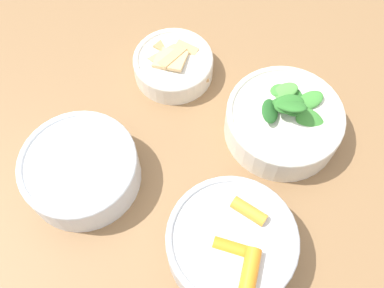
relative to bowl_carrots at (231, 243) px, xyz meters
The scene contains 6 objects.
ground_plane 0.81m from the bowl_carrots, 38.70° to the right, with size 10.00×10.00×0.00m, color #2D2D33.
dining_table 0.30m from the bowl_carrots, 38.70° to the right, with size 1.05×0.90×0.74m.
bowl_carrots is the anchor object (origin of this frame).
bowl_greens 0.22m from the bowl_carrots, 91.18° to the right, with size 0.19×0.19×0.10m.
bowl_beans_hotdog 0.25m from the bowl_carrots, ahead, with size 0.18×0.18×0.06m.
bowl_cookies 0.33m from the bowl_carrots, 51.07° to the right, with size 0.14×0.14×0.05m.
Camera 1 is at (-0.21, 0.33, 1.36)m, focal length 40.00 mm.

